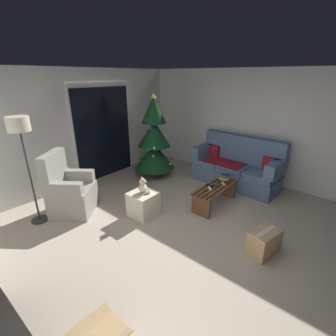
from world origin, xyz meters
name	(u,v)px	position (x,y,z in m)	size (l,w,h in m)	color
ground_plane	(186,236)	(0.00, 0.00, 0.00)	(7.00, 7.00, 0.00)	#B2A38E
wall_back	(71,130)	(0.00, 3.06, 1.25)	(5.72, 0.12, 2.50)	silver
wall_right	(263,128)	(2.86, 0.00, 1.25)	(0.12, 6.00, 2.50)	silver
patio_door_frame	(104,131)	(0.77, 2.99, 1.10)	(1.60, 0.02, 2.20)	silver
patio_door_glass	(104,134)	(0.77, 2.97, 1.05)	(1.50, 0.02, 2.10)	black
couch	(236,167)	(2.32, 0.28, 0.40)	(0.88, 1.98, 1.08)	slate
coffee_table	(215,193)	(1.14, 0.15, 0.26)	(1.10, 0.40, 0.39)	brown
remote_white	(210,189)	(0.98, 0.18, 0.40)	(0.04, 0.16, 0.02)	silver
remote_silver	(223,184)	(1.32, 0.08, 0.40)	(0.04, 0.16, 0.02)	#ADADB2
remote_graphite	(216,184)	(1.21, 0.18, 0.40)	(0.04, 0.16, 0.02)	#333338
remote_black	(210,186)	(1.08, 0.25, 0.40)	(0.04, 0.16, 0.02)	black
book_stack	(225,178)	(1.53, 0.16, 0.44)	(0.27, 0.21, 0.11)	#A32D28
cell_phone	(225,175)	(1.54, 0.16, 0.50)	(0.07, 0.14, 0.01)	black
christmas_tree	(154,141)	(1.47, 2.01, 0.88)	(0.96, 0.97, 1.99)	#4C1E19
armchair	(70,192)	(-0.74, 2.04, 0.40)	(0.96, 0.96, 1.13)	gray
floor_lamp	(21,135)	(-1.26, 2.21, 1.51)	(0.32, 0.32, 1.78)	#2D2D30
ottoman	(143,204)	(0.02, 0.95, 0.22)	(0.44, 0.44, 0.44)	beige
teddy_bear_cream	(143,187)	(0.03, 0.94, 0.56)	(0.22, 0.21, 0.29)	beige
cardboard_box_taped_mid_floor	(264,242)	(0.41, -1.04, 0.18)	(0.51, 0.38, 0.35)	tan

